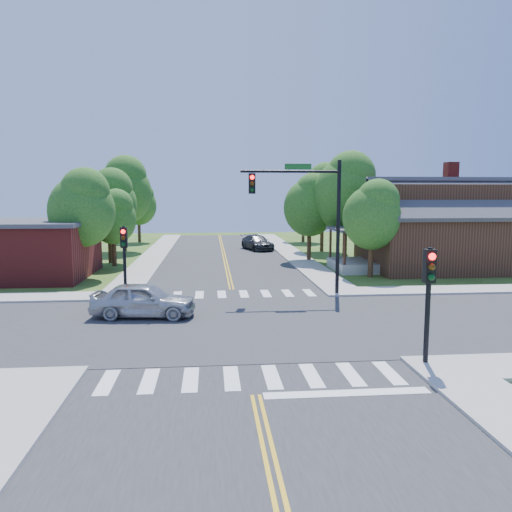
{
  "coord_description": "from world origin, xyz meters",
  "views": [
    {
      "loc": [
        -1.17,
        -20.37,
        5.46
      ],
      "look_at": [
        1.2,
        5.52,
        2.2
      ],
      "focal_mm": 35.0,
      "sensor_mm": 36.0,
      "label": 1
    }
  ],
  "objects": [
    {
      "name": "crosswalk_north",
      "position": [
        0.0,
        6.2,
        0.05
      ],
      "size": [
        8.85,
        2.0,
        0.01
      ],
      "color": "white",
      "rests_on": "ground"
    },
    {
      "name": "signal_pole_se",
      "position": [
        5.6,
        -5.62,
        2.66
      ],
      "size": [
        0.34,
        0.42,
        3.8
      ],
      "color": "black",
      "rests_on": "ground"
    },
    {
      "name": "tree_house",
      "position": [
        6.86,
        19.16,
        4.67
      ],
      "size": [
        4.2,
        3.99,
        7.13
      ],
      "color": "#382314",
      "rests_on": "ground"
    },
    {
      "name": "intersection_patch",
      "position": [
        0.0,
        0.0,
        0.0
      ],
      "size": [
        10.2,
        10.2,
        0.06
      ],
      "primitive_type": "cube",
      "color": "#2D2D30",
      "rests_on": "ground"
    },
    {
      "name": "tree_e_c",
      "position": [
        9.42,
        25.86,
        5.5
      ],
      "size": [
        4.94,
        4.69,
        8.39
      ],
      "color": "#382314",
      "rests_on": "ground"
    },
    {
      "name": "tree_bldg",
      "position": [
        -8.36,
        17.85,
        3.82
      ],
      "size": [
        3.44,
        3.26,
        5.84
      ],
      "color": "#382314",
      "rests_on": "ground"
    },
    {
      "name": "centerline",
      "position": [
        0.0,
        0.0,
        0.05
      ],
      "size": [
        0.3,
        90.0,
        0.01
      ],
      "color": "gold",
      "rests_on": "ground"
    },
    {
      "name": "sidewalk_nw",
      "position": [
        -15.82,
        15.82,
        0.07
      ],
      "size": [
        40.0,
        40.0,
        0.14
      ],
      "color": "#9E9B93",
      "rests_on": "ground"
    },
    {
      "name": "building_nw",
      "position": [
        -14.2,
        13.2,
        1.88
      ],
      "size": [
        10.4,
        8.4,
        3.73
      ],
      "color": "maroon",
      "rests_on": "ground"
    },
    {
      "name": "car_silver",
      "position": [
        -4.14,
        1.54,
        0.77
      ],
      "size": [
        2.84,
        4.95,
        1.55
      ],
      "primitive_type": "imported",
      "rotation": [
        0.0,
        0.0,
        1.46
      ],
      "color": "#B1B4B8",
      "rests_on": "ground"
    },
    {
      "name": "tree_w_a",
      "position": [
        -9.28,
        12.48,
        4.67
      ],
      "size": [
        4.19,
        3.98,
        7.12
      ],
      "color": "#382314",
      "rests_on": "ground"
    },
    {
      "name": "road_ns",
      "position": [
        0.0,
        0.0,
        0.02
      ],
      "size": [
        10.0,
        90.0,
        0.04
      ],
      "primitive_type": "cube",
      "color": "#2D2D30",
      "rests_on": "ground"
    },
    {
      "name": "stop_bar",
      "position": [
        2.5,
        -7.6,
        0.0
      ],
      "size": [
        4.6,
        0.45,
        0.09
      ],
      "primitive_type": "cube",
      "color": "white",
      "rests_on": "ground"
    },
    {
      "name": "sidewalk_ne",
      "position": [
        15.82,
        15.82,
        0.07
      ],
      "size": [
        40.0,
        40.0,
        0.14
      ],
      "color": "#9E9B93",
      "rests_on": "ground"
    },
    {
      "name": "tree_e_a",
      "position": [
        9.34,
        11.11,
        4.2
      ],
      "size": [
        3.78,
        3.59,
        6.42
      ],
      "color": "#382314",
      "rests_on": "ground"
    },
    {
      "name": "tree_w_d",
      "position": [
        -9.1,
        36.73,
        4.44
      ],
      "size": [
        3.99,
        3.79,
        6.79
      ],
      "color": "#382314",
      "rests_on": "ground"
    },
    {
      "name": "ground",
      "position": [
        0.0,
        0.0,
        0.0
      ],
      "size": [
        100.0,
        100.0,
        0.0
      ],
      "primitive_type": "plane",
      "color": "#325019",
      "rests_on": "ground"
    },
    {
      "name": "signal_pole_nw",
      "position": [
        -5.6,
        5.58,
        2.66
      ],
      "size": [
        0.34,
        0.42,
        3.8
      ],
      "color": "black",
      "rests_on": "ground"
    },
    {
      "name": "tree_w_c",
      "position": [
        -9.24,
        27.83,
        5.93
      ],
      "size": [
        5.32,
        5.06,
        9.05
      ],
      "color": "#382314",
      "rests_on": "ground"
    },
    {
      "name": "house_ne",
      "position": [
        15.11,
        14.23,
        3.33
      ],
      "size": [
        13.05,
        8.8,
        7.11
      ],
      "color": "#321B11",
      "rests_on": "ground"
    },
    {
      "name": "crosswalk_south",
      "position": [
        0.0,
        -6.2,
        0.05
      ],
      "size": [
        8.85,
        2.0,
        0.01
      ],
      "color": "white",
      "rests_on": "ground"
    },
    {
      "name": "signal_mast_ne",
      "position": [
        3.91,
        5.59,
        4.85
      ],
      "size": [
        5.3,
        0.42,
        7.2
      ],
      "color": "black",
      "rests_on": "ground"
    },
    {
      "name": "tree_e_d",
      "position": [
        9.41,
        35.39,
        4.7
      ],
      "size": [
        4.22,
        4.01,
        7.18
      ],
      "color": "#382314",
      "rests_on": "ground"
    },
    {
      "name": "tree_w_b",
      "position": [
        -9.0,
        19.61,
        4.9
      ],
      "size": [
        4.4,
        4.18,
        7.47
      ],
      "color": "#382314",
      "rests_on": "ground"
    },
    {
      "name": "road_ew",
      "position": [
        0.0,
        0.0,
        0.03
      ],
      "size": [
        90.0,
        10.0,
        0.04
      ],
      "primitive_type": "cube",
      "color": "#2D2D30",
      "rests_on": "ground"
    },
    {
      "name": "tree_e_b",
      "position": [
        9.39,
        17.64,
        5.73
      ],
      "size": [
        5.14,
        4.89,
        8.74
      ],
      "color": "#382314",
      "rests_on": "ground"
    },
    {
      "name": "car_dgrey",
      "position": [
        3.34,
        27.53,
        0.7
      ],
      "size": [
        4.7,
        5.95,
        1.4
      ],
      "primitive_type": "imported",
      "rotation": [
        0.0,
        0.0,
        0.3
      ],
      "color": "#292B2E",
      "rests_on": "ground"
    }
  ]
}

